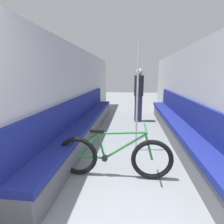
{
  "coord_description": "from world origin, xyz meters",
  "views": [
    {
      "loc": [
        -0.0,
        -0.47,
        1.52
      ],
      "look_at": [
        -0.36,
        2.75,
        0.83
      ],
      "focal_mm": 28.0,
      "sensor_mm": 36.0,
      "label": 1
    }
  ],
  "objects_px": {
    "bench_seat_row_right": "(178,126)",
    "bicycle": "(114,157)",
    "grab_pole_near": "(137,99)",
    "passenger_standing": "(139,95)",
    "bench_seat_row_left": "(86,124)"
  },
  "relations": [
    {
      "from": "bicycle",
      "to": "grab_pole_near",
      "type": "height_order",
      "value": "grab_pole_near"
    },
    {
      "from": "bench_seat_row_right",
      "to": "bicycle",
      "type": "bearing_deg",
      "value": -128.26
    },
    {
      "from": "bench_seat_row_right",
      "to": "passenger_standing",
      "type": "xyz_separation_m",
      "value": [
        -0.88,
        1.61,
        0.56
      ]
    },
    {
      "from": "bench_seat_row_left",
      "to": "bench_seat_row_right",
      "type": "bearing_deg",
      "value": 0.0
    },
    {
      "from": "bench_seat_row_left",
      "to": "passenger_standing",
      "type": "distance_m",
      "value": 2.18
    },
    {
      "from": "grab_pole_near",
      "to": "bicycle",
      "type": "bearing_deg",
      "value": -109.46
    },
    {
      "from": "bicycle",
      "to": "grab_pole_near",
      "type": "xyz_separation_m",
      "value": [
        0.35,
        1.0,
        0.73
      ]
    },
    {
      "from": "grab_pole_near",
      "to": "passenger_standing",
      "type": "xyz_separation_m",
      "value": [
        0.12,
        2.32,
        -0.17
      ]
    },
    {
      "from": "bench_seat_row_left",
      "to": "grab_pole_near",
      "type": "height_order",
      "value": "grab_pole_near"
    },
    {
      "from": "bench_seat_row_right",
      "to": "bicycle",
      "type": "xyz_separation_m",
      "value": [
        -1.35,
        -1.72,
        -0.0
      ]
    },
    {
      "from": "grab_pole_near",
      "to": "passenger_standing",
      "type": "height_order",
      "value": "grab_pole_near"
    },
    {
      "from": "bench_seat_row_right",
      "to": "grab_pole_near",
      "type": "height_order",
      "value": "grab_pole_near"
    },
    {
      "from": "bicycle",
      "to": "passenger_standing",
      "type": "height_order",
      "value": "passenger_standing"
    },
    {
      "from": "bench_seat_row_left",
      "to": "bench_seat_row_right",
      "type": "xyz_separation_m",
      "value": [
        2.23,
        0.0,
        0.0
      ]
    },
    {
      "from": "bench_seat_row_left",
      "to": "bicycle",
      "type": "distance_m",
      "value": 1.93
    }
  ]
}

